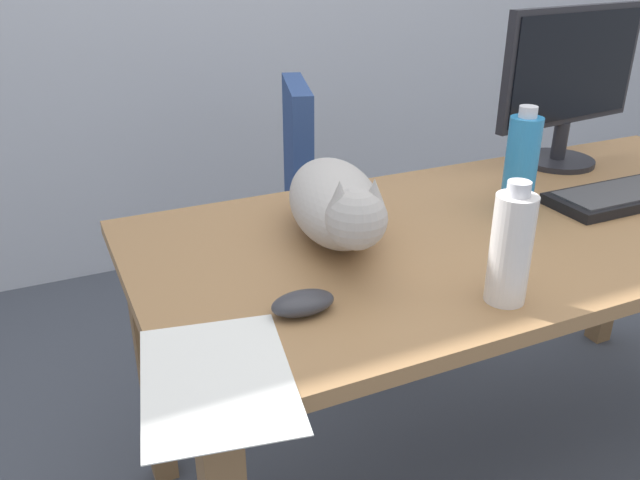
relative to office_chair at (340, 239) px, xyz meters
The scene contains 10 objects.
ground_plane 0.80m from the office_chair, 85.20° to the right, with size 8.00×8.00×0.00m, color #474C56.
desk 0.75m from the office_chair, 85.20° to the right, with size 1.64×0.74×0.71m.
office_chair is the anchor object (origin of this frame).
monitor 0.84m from the office_chair, 44.99° to the right, with size 0.48×0.20×0.42m.
keyboard 0.91m from the office_chair, 60.42° to the right, with size 0.44×0.15×0.03m.
cat 0.83m from the office_chair, 117.41° to the right, with size 0.28×0.59×0.20m.
computer_mouse 1.07m from the office_chair, 120.11° to the right, with size 0.11×0.06×0.04m, color #333338.
paper_sheet 1.25m from the office_chair, 124.89° to the right, with size 0.21×0.30×0.00m, color white.
water_bottle 1.09m from the office_chair, 100.20° to the right, with size 0.07×0.07×0.22m.
spray_bottle 0.82m from the office_chair, 81.10° to the right, with size 0.07×0.07×0.24m.
Camera 1 is at (-0.93, -1.02, 1.27)m, focal length 36.27 mm.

